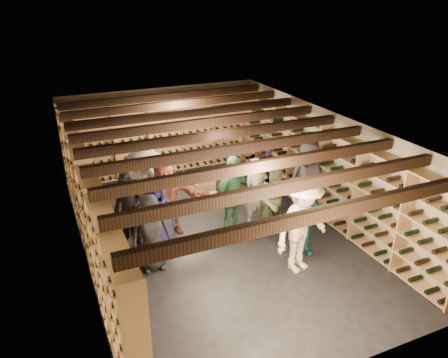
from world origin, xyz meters
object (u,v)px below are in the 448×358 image
person_2 (276,200)px  person_9 (146,187)px  person_4 (303,220)px  crate_loose (220,196)px  person_7 (257,194)px  person_1 (129,214)px  person_3 (302,225)px  person_5 (166,196)px  person_11 (265,168)px  person_12 (307,180)px  crate_stack_right (205,185)px  crate_stack_left (153,190)px  person_8 (260,173)px  person_0 (151,233)px  person_10 (232,197)px  person_6 (157,214)px

person_2 → person_9: bearing=157.9°
person_4 → person_9: person_9 is taller
crate_loose → person_7: (0.21, -1.56, 0.72)m
person_1 → person_3: size_ratio=0.93×
person_5 → person_7: bearing=-4.3°
person_11 → person_12: person_12 is taller
crate_stack_right → person_2: person_2 is taller
crate_stack_right → crate_stack_left: bearing=178.7°
person_3 → crate_stack_left: bearing=100.2°
person_8 → crate_stack_right: bearing=118.0°
person_0 → person_2: bearing=2.1°
crate_loose → person_12: (1.48, -1.56, 0.82)m
person_3 → person_7: (0.00, 1.75, -0.14)m
person_2 → person_0: bearing=-167.8°
person_7 → person_4: bearing=-62.0°
person_7 → person_12: (1.27, -0.00, 0.10)m
person_12 → crate_stack_left: bearing=155.4°
person_0 → person_10: 1.91m
person_8 → person_6: bearing=-177.2°
person_1 → person_12: 4.02m
person_1 → person_10: 2.11m
crate_stack_left → crate_loose: 1.66m
person_8 → person_10: person_10 is taller
person_2 → person_1: bearing=179.7°
person_0 → person_5: person_5 is taller
person_6 → person_4: bearing=-8.3°
person_4 → person_11: bearing=83.2°
person_3 → person_10: 1.74m
person_2 → person_9: person_9 is taller
person_9 → person_8: bearing=4.3°
person_10 → person_11: size_ratio=1.19×
crate_loose → person_12: 2.30m
person_2 → person_3: bearing=-86.6°
crate_stack_left → person_2: person_2 is taller
crate_stack_left → person_7: 2.74m
person_9 → person_6: bearing=-83.4°
person_5 → person_8: person_5 is taller
person_2 → person_3: 1.22m
person_6 → person_7: bearing=18.2°
person_10 → person_8: bearing=18.6°
person_1 → person_9: size_ratio=0.92×
person_1 → person_10: (2.10, -0.19, 0.03)m
person_5 → person_1: bearing=-138.2°
person_0 → person_10: (1.85, 0.45, 0.15)m
person_3 → person_11: size_ratio=1.24×
person_2 → person_12: person_12 is taller
person_2 → crate_stack_right: bearing=114.3°
person_5 → person_9: bearing=138.4°
crate_loose → person_10: size_ratio=0.28×
person_10 → person_11: 2.13m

